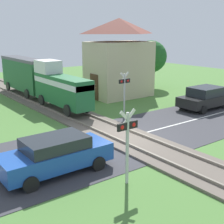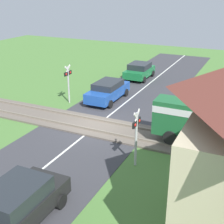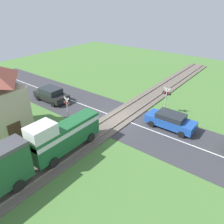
# 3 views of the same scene
# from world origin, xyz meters

# --- Properties ---
(ground_plane) EXTENTS (60.00, 60.00, 0.00)m
(ground_plane) POSITION_xyz_m (0.00, 0.00, 0.00)
(ground_plane) COLOR #4C7A38
(road_surface) EXTENTS (48.00, 6.40, 0.02)m
(road_surface) POSITION_xyz_m (0.00, 0.00, 0.01)
(road_surface) COLOR #38383D
(road_surface) RESTS_ON ground_plane
(track_bed) EXTENTS (2.80, 48.00, 0.24)m
(track_bed) POSITION_xyz_m (0.00, 0.00, 0.07)
(track_bed) COLOR #665B51
(track_bed) RESTS_ON ground_plane
(train) EXTENTS (1.58, 13.06, 3.18)m
(train) POSITION_xyz_m (0.00, 10.52, 1.86)
(train) COLOR #1E6033
(train) RESTS_ON track_bed
(car_near_crossing) EXTENTS (4.47, 1.94, 1.49)m
(car_near_crossing) POSITION_xyz_m (-4.77, -1.44, 0.79)
(car_near_crossing) COLOR #1E4CA8
(car_near_crossing) RESTS_ON ground_plane
(car_far_side) EXTENTS (4.27, 2.05, 1.59)m
(car_far_side) POSITION_xyz_m (8.66, 1.44, 0.82)
(car_far_side) COLOR black
(car_far_side) RESTS_ON ground_plane
(crossing_signal_west_approach) EXTENTS (0.90, 0.18, 2.86)m
(crossing_signal_west_approach) POSITION_xyz_m (-3.09, -3.85, 1.84)
(crossing_signal_west_approach) COLOR #B7B7B7
(crossing_signal_west_approach) RESTS_ON ground_plane
(crossing_signal_east_approach) EXTENTS (0.90, 0.18, 2.86)m
(crossing_signal_east_approach) POSITION_xyz_m (3.09, 3.85, 1.84)
(crossing_signal_east_approach) COLOR #B7B7B7
(crossing_signal_east_approach) RESTS_ON ground_plane
(station_building) EXTENTS (5.44, 3.79, 6.46)m
(station_building) POSITION_xyz_m (6.43, 8.67, 3.15)
(station_building) COLOR #C6B793
(station_building) RESTS_ON ground_plane
(pedestrian_by_station) EXTENTS (0.41, 0.41, 1.64)m
(pedestrian_by_station) POSITION_xyz_m (2.52, 8.53, 0.75)
(pedestrian_by_station) COLOR gold
(pedestrian_by_station) RESTS_ON ground_plane
(tree_by_station) EXTENTS (3.07, 3.07, 4.54)m
(tree_by_station) POSITION_xyz_m (11.45, 10.05, 3.00)
(tree_by_station) COLOR brown
(tree_by_station) RESTS_ON ground_plane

